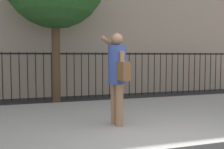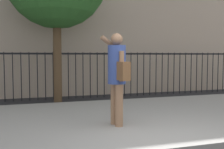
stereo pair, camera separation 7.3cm
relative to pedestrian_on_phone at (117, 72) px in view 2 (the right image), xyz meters
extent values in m
cube|color=gray|center=(0.37, 0.74, -1.10)|extent=(28.00, 4.40, 0.15)
cube|color=black|center=(0.37, 4.44, 0.38)|extent=(12.00, 0.04, 0.06)
cylinder|color=black|center=(-2.31, 4.44, -0.37)|extent=(0.03, 0.03, 1.60)
cylinder|color=black|center=(-2.06, 4.44, -0.37)|extent=(0.03, 0.03, 1.60)
cylinder|color=black|center=(-1.80, 4.44, -0.37)|extent=(0.03, 0.03, 1.60)
cylinder|color=black|center=(-1.55, 4.44, -0.37)|extent=(0.03, 0.03, 1.60)
cylinder|color=black|center=(-1.29, 4.44, -0.37)|extent=(0.03, 0.03, 1.60)
cylinder|color=black|center=(-1.04, 4.44, -0.37)|extent=(0.03, 0.03, 1.60)
cylinder|color=black|center=(-0.78, 4.44, -0.37)|extent=(0.03, 0.03, 1.60)
cylinder|color=black|center=(-0.53, 4.44, -0.37)|extent=(0.03, 0.03, 1.60)
cylinder|color=black|center=(-0.27, 4.44, -0.37)|extent=(0.03, 0.03, 1.60)
cylinder|color=black|center=(-0.01, 4.44, -0.37)|extent=(0.03, 0.03, 1.60)
cylinder|color=black|center=(0.24, 4.44, -0.37)|extent=(0.03, 0.03, 1.60)
cylinder|color=black|center=(0.50, 4.44, -0.37)|extent=(0.03, 0.03, 1.60)
cylinder|color=black|center=(0.75, 4.44, -0.37)|extent=(0.03, 0.03, 1.60)
cylinder|color=black|center=(1.01, 4.44, -0.37)|extent=(0.03, 0.03, 1.60)
cylinder|color=black|center=(1.26, 4.44, -0.37)|extent=(0.03, 0.03, 1.60)
cylinder|color=black|center=(1.52, 4.44, -0.37)|extent=(0.03, 0.03, 1.60)
cylinder|color=black|center=(1.77, 4.44, -0.37)|extent=(0.03, 0.03, 1.60)
cylinder|color=black|center=(2.03, 4.44, -0.37)|extent=(0.03, 0.03, 1.60)
cylinder|color=black|center=(2.28, 4.44, -0.37)|extent=(0.03, 0.03, 1.60)
cylinder|color=black|center=(2.54, 4.44, -0.37)|extent=(0.03, 0.03, 1.60)
cylinder|color=black|center=(2.79, 4.44, -0.37)|extent=(0.03, 0.03, 1.60)
cylinder|color=black|center=(3.05, 4.44, -0.37)|extent=(0.03, 0.03, 1.60)
cylinder|color=black|center=(3.30, 4.44, -0.37)|extent=(0.03, 0.03, 1.60)
cylinder|color=black|center=(3.56, 4.44, -0.37)|extent=(0.03, 0.03, 1.60)
cylinder|color=black|center=(3.82, 4.44, -0.37)|extent=(0.03, 0.03, 1.60)
cylinder|color=black|center=(4.07, 4.44, -0.37)|extent=(0.03, 0.03, 1.60)
cylinder|color=black|center=(4.33, 4.44, -0.37)|extent=(0.03, 0.03, 1.60)
cylinder|color=black|center=(4.58, 4.44, -0.37)|extent=(0.03, 0.03, 1.60)
cylinder|color=black|center=(4.84, 4.44, -0.37)|extent=(0.03, 0.03, 1.60)
cylinder|color=black|center=(5.09, 4.44, -0.37)|extent=(0.03, 0.03, 1.60)
cylinder|color=black|center=(5.35, 4.44, -0.37)|extent=(0.03, 0.03, 1.60)
cylinder|color=black|center=(5.60, 4.44, -0.37)|extent=(0.03, 0.03, 1.60)
cylinder|color=black|center=(5.86, 4.44, -0.37)|extent=(0.03, 0.03, 1.60)
cylinder|color=black|center=(6.11, 4.44, -0.37)|extent=(0.03, 0.03, 1.60)
cylinder|color=#936B4C|center=(-0.02, 0.12, -0.62)|extent=(0.15, 0.15, 0.80)
cylinder|color=#936B4C|center=(0.01, -0.07, -0.62)|extent=(0.15, 0.15, 0.80)
cylinder|color=#33478C|center=(0.00, 0.02, 0.14)|extent=(0.38, 0.38, 0.73)
sphere|color=#936B4C|center=(0.00, 0.02, 0.62)|extent=(0.23, 0.23, 0.23)
cylinder|color=#936B4C|center=(-0.03, 0.22, 0.51)|extent=(0.51, 0.16, 0.39)
cylinder|color=#936B4C|center=(0.02, -0.17, 0.12)|extent=(0.09, 0.09, 0.56)
cube|color=black|center=(0.03, 0.18, 0.60)|extent=(0.02, 0.07, 0.15)
cube|color=brown|center=(0.03, -0.23, 0.03)|extent=(0.20, 0.30, 0.34)
cylinder|color=#4C3823|center=(-0.73, 3.55, 0.33)|extent=(0.25, 0.25, 3.00)
camera|label=1|loc=(-1.71, -4.84, 0.31)|focal=43.65mm
camera|label=2|loc=(-1.64, -4.86, 0.31)|focal=43.65mm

